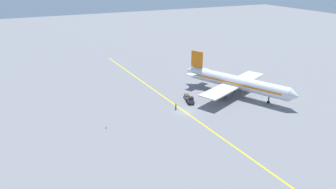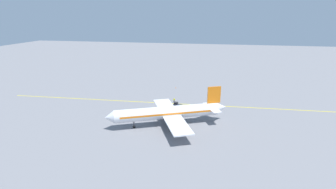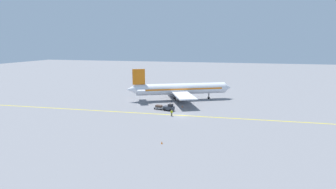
{
  "view_description": "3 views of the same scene",
  "coord_description": "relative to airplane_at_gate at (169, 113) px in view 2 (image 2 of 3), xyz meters",
  "views": [
    {
      "loc": [
        36.35,
        66.11,
        33.67
      ],
      "look_at": [
        3.55,
        -2.37,
        4.42
      ],
      "focal_mm": 35.0,
      "sensor_mm": 36.0,
      "label": 1
    },
    {
      "loc": [
        -87.11,
        -17.89,
        30.59
      ],
      "look_at": [
        -3.63,
        -1.04,
        4.44
      ],
      "focal_mm": 28.0,
      "sensor_mm": 36.0,
      "label": 2
    },
    {
      "loc": [
        65.19,
        13.12,
        18.52
      ],
      "look_at": [
        -3.43,
        -4.51,
        4.73
      ],
      "focal_mm": 28.0,
      "sensor_mm": 36.0,
      "label": 3
    }
  ],
  "objects": [
    {
      "name": "ground_plane",
      "position": [
        18.61,
        4.3,
        -3.71
      ],
      "size": [
        400.0,
        400.0,
        0.0
      ],
      "primitive_type": "plane",
      "color": "slate"
    },
    {
      "name": "apron_yellow_centreline",
      "position": [
        18.61,
        4.3,
        -3.71
      ],
      "size": [
        5.25,
        119.92,
        0.01
      ],
      "primitive_type": "cube",
      "rotation": [
        0.0,
        0.0,
        0.04
      ],
      "color": "yellow",
      "rests_on": "ground"
    },
    {
      "name": "airplane_at_gate",
      "position": [
        0.0,
        0.0,
        0.0
      ],
      "size": [
        27.65,
        33.59,
        10.6
      ],
      "color": "white",
      "rests_on": "ground"
    },
    {
      "name": "baggage_tug_dark",
      "position": [
        14.64,
        -0.04,
        -2.81
      ],
      "size": [
        2.31,
        3.26,
        2.11
      ],
      "color": "#333842",
      "rests_on": "ground"
    },
    {
      "name": "baggage_cart_trailing",
      "position": [
        13.88,
        -3.26,
        -2.95
      ],
      "size": [
        1.96,
        2.85,
        1.24
      ],
      "color": "gray",
      "rests_on": "ground"
    },
    {
      "name": "ground_crew_worker",
      "position": [
        19.98,
        1.99,
        -2.8
      ],
      "size": [
        0.34,
        0.55,
        1.68
      ],
      "color": "#23232D",
      "rests_on": "ground"
    },
    {
      "name": "traffic_cone_near_nose",
      "position": [
        39.04,
        4.71,
        -3.43
      ],
      "size": [
        0.32,
        0.32,
        0.55
      ],
      "primitive_type": "cone",
      "color": "orange",
      "rests_on": "ground"
    },
    {
      "name": "traffic_cone_mid_apron",
      "position": [
        9.87,
        2.79,
        -3.43
      ],
      "size": [
        0.32,
        0.32,
        0.55
      ],
      "primitive_type": "cone",
      "color": "orange",
      "rests_on": "ground"
    }
  ]
}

